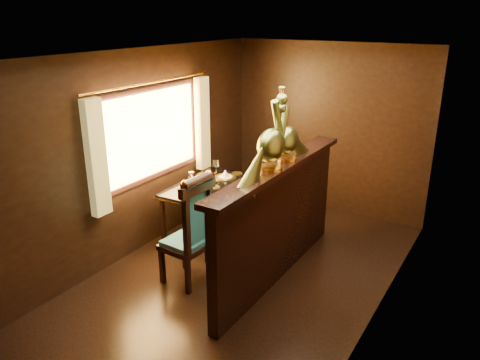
{
  "coord_description": "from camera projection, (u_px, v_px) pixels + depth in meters",
  "views": [
    {
      "loc": [
        2.44,
        -3.95,
        2.9
      ],
      "look_at": [
        -0.16,
        0.27,
        1.1
      ],
      "focal_mm": 35.0,
      "sensor_mm": 36.0,
      "label": 1
    }
  ],
  "objects": [
    {
      "name": "ground",
      "position": [
        240.0,
        280.0,
        5.35
      ],
      "size": [
        5.0,
        5.0,
        0.0
      ],
      "primitive_type": "plane",
      "color": "black",
      "rests_on": "ground"
    },
    {
      "name": "room_shell",
      "position": [
        233.0,
        145.0,
        4.87
      ],
      "size": [
        3.04,
        5.04,
        2.52
      ],
      "color": "black",
      "rests_on": "ground"
    },
    {
      "name": "partition",
      "position": [
        278.0,
        220.0,
        5.19
      ],
      "size": [
        0.26,
        2.7,
        1.36
      ],
      "color": "black",
      "rests_on": "ground"
    },
    {
      "name": "dining_table",
      "position": [
        209.0,
        189.0,
        6.12
      ],
      "size": [
        0.84,
        1.33,
        0.97
      ],
      "rotation": [
        0.0,
        0.0,
        0.04
      ],
      "color": "black",
      "rests_on": "ground"
    },
    {
      "name": "chair_left",
      "position": [
        193.0,
        229.0,
        5.04
      ],
      "size": [
        0.5,
        0.53,
        1.32
      ],
      "rotation": [
        0.0,
        0.0,
        -0.07
      ],
      "color": "black",
      "rests_on": "ground"
    },
    {
      "name": "chair_right",
      "position": [
        250.0,
        215.0,
        5.27
      ],
      "size": [
        0.64,
        0.65,
        1.39
      ],
      "rotation": [
        0.0,
        0.0,
        0.32
      ],
      "color": "black",
      "rests_on": "ground"
    },
    {
      "name": "peacock_left",
      "position": [
        272.0,
        131.0,
        4.65
      ],
      "size": [
        0.26,
        0.7,
        0.83
      ],
      "primitive_type": null,
      "color": "#174633",
      "rests_on": "partition"
    },
    {
      "name": "peacock_right",
      "position": [
        288.0,
        128.0,
        4.97
      ],
      "size": [
        0.23,
        0.61,
        0.72
      ],
      "primitive_type": null,
      "color": "#174633",
      "rests_on": "partition"
    }
  ]
}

